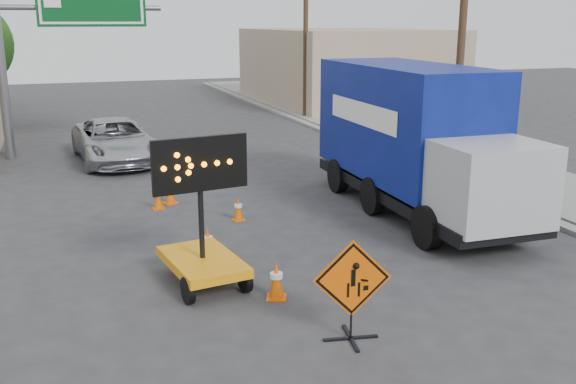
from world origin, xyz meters
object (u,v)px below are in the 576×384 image
construction_sign (352,288)px  box_truck (414,147)px  pickup_truck (115,141)px  arrow_board (202,252)px

construction_sign → box_truck: (4.81, 6.23, 0.88)m
pickup_truck → box_truck: box_truck is taller
construction_sign → arrow_board: (-1.79, 3.12, -0.25)m
construction_sign → pickup_truck: (-2.32, 15.68, -0.13)m
construction_sign → pickup_truck: bearing=109.1°
box_truck → pickup_truck: bearing=128.8°
box_truck → construction_sign: bearing=-125.9°
arrow_board → pickup_truck: 12.57m
construction_sign → pickup_truck: construction_sign is taller
arrow_board → box_truck: 7.38m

